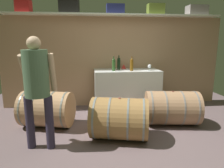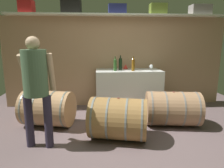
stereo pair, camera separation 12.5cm
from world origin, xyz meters
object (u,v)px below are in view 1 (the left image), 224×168
toolcase_black (69,7)px  toolcase_navy (115,9)px  wine_barrel_flank (172,108)px  toolcase_red (23,6)px  wine_bottle_green (114,64)px  wine_barrel_near (47,109)px  wine_glass (150,66)px  toolcase_olive (156,9)px  wine_barrel_far (119,118)px  winemaker_pouring (37,82)px  wine_bottle_amber (132,64)px  red_funnel (124,66)px  toolcase_grey (197,11)px  work_cabinet (127,90)px  wine_bottle_dark (119,63)px

toolcase_black → toolcase_navy: toolcase_black is taller
wine_barrel_flank → toolcase_navy: bearing=134.3°
toolcase_red → wine_bottle_green: 2.21m
wine_barrel_near → wine_glass: bearing=30.9°
toolcase_olive → wine_barrel_far: 2.70m
toolcase_navy → wine_barrel_far: size_ratio=0.39×
toolcase_black → wine_barrel_far: toolcase_black is taller
wine_barrel_near → winemaker_pouring: size_ratio=0.63×
toolcase_olive → wine_barrel_far: bearing=-121.0°
toolcase_olive → wine_glass: (-0.21, -0.40, -1.21)m
toolcase_black → toolcase_olive: toolcase_black is taller
toolcase_black → wine_bottle_green: toolcase_black is taller
toolcase_black → toolcase_red: bearing=-176.3°
wine_glass → winemaker_pouring: winemaker_pouring is taller
wine_bottle_amber → toolcase_olive: bearing=31.8°
wine_glass → red_funnel: (-0.49, 0.40, -0.04)m
toolcase_black → wine_barrel_flank: bearing=-29.1°
toolcase_black → wine_glass: size_ratio=3.02×
wine_bottle_green → red_funnel: size_ratio=2.78×
toolcase_navy → toolcase_olive: bearing=-0.8°
toolcase_olive → wine_barrel_far: size_ratio=0.36×
wine_bottle_amber → wine_barrel_near: bearing=-157.6°
toolcase_olive → wine_glass: 1.30m
wine_bottle_green → wine_barrel_far: wine_bottle_green is taller
red_funnel → toolcase_navy: bearing=-179.8°
toolcase_olive → toolcase_grey: bearing=1.0°
toolcase_red → wine_barrel_far: toolcase_red is taller
toolcase_black → toolcase_navy: (0.98, 0.00, -0.03)m
work_cabinet → wine_barrel_near: work_cabinet is taller
toolcase_grey → wine_barrel_near: bearing=-160.4°
toolcase_grey → wine_bottle_green: toolcase_grey is taller
wine_bottle_green → wine_glass: wine_bottle_green is taller
wine_barrel_far → toolcase_red: bearing=149.9°
work_cabinet → wine_barrel_near: size_ratio=1.44×
toolcase_black → toolcase_grey: bearing=3.7°
toolcase_olive → toolcase_red: bearing=-179.0°
toolcase_red → toolcase_black: (0.92, 0.00, 0.01)m
work_cabinet → wine_glass: wine_glass is taller
toolcase_navy → work_cabinet: (0.23, -0.23, -1.73)m
wine_bottle_dark → wine_barrel_far: size_ratio=0.32×
toolcase_navy → wine_bottle_green: toolcase_navy is taller
wine_barrel_far → winemaker_pouring: bearing=-159.0°
toolcase_black → wine_glass: bearing=-9.9°
toolcase_olive → wine_barrel_far: toolcase_olive is taller
toolcase_navy → wine_glass: toolcase_navy is taller
wine_barrel_far → wine_barrel_flank: bearing=37.0°
toolcase_black → toolcase_olive: 1.88m
wine_barrel_flank → winemaker_pouring: (-2.18, -0.61, 0.65)m
work_cabinet → wine_bottle_dark: 0.61m
toolcase_red → toolcase_navy: 1.90m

